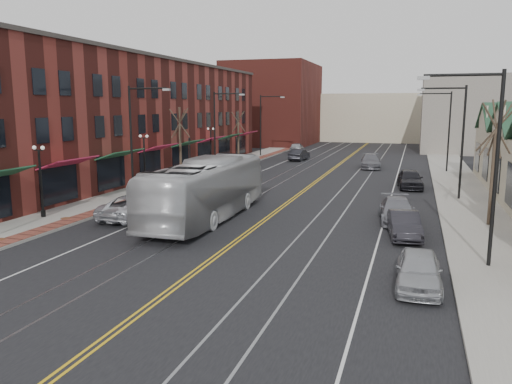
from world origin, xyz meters
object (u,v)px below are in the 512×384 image
Objects in this scene: parked_car_b at (404,225)px; parked_car_d at (410,179)px; parked_car_a at (419,270)px; parked_suv at (136,207)px; parked_car_c at (397,210)px; transit_bus at (207,190)px.

parked_car_d reaches higher than parked_car_b.
parked_suv is at bearing 156.10° from parked_car_a.
transit_bus is at bearing -171.77° from parked_car_c.
parked_suv is 1.30× the size of parked_car_b.
parked_car_c is 12.83m from parked_car_d.
parked_suv is 1.12× the size of parked_car_c.
transit_bus is at bearing 167.92° from parked_car_b.
parked_car_c is (15.00, 3.99, -0.05)m from parked_suv.
parked_car_b is (11.37, -0.85, -1.12)m from transit_bus.
parked_suv is at bearing -138.65° from parked_car_d.
parked_car_c is at bearing -98.36° from parked_car_d.
transit_bus is 14.62m from parked_car_a.
parked_car_a is at bearing -94.34° from parked_car_d.
parked_car_d is at bearing 81.96° from parked_car_b.
transit_bus is 19.38m from parked_car_d.
transit_bus is 2.79× the size of parked_car_d.
parked_car_c is at bearing -162.62° from parked_suv.
parked_car_a reaches higher than parked_car_b.
parked_suv is 22.91m from parked_car_d.
transit_bus reaches higher than parked_car_b.
parked_suv is (-4.12, -1.20, -1.06)m from transit_bus.
parked_suv is at bearing 173.49° from parked_car_b.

